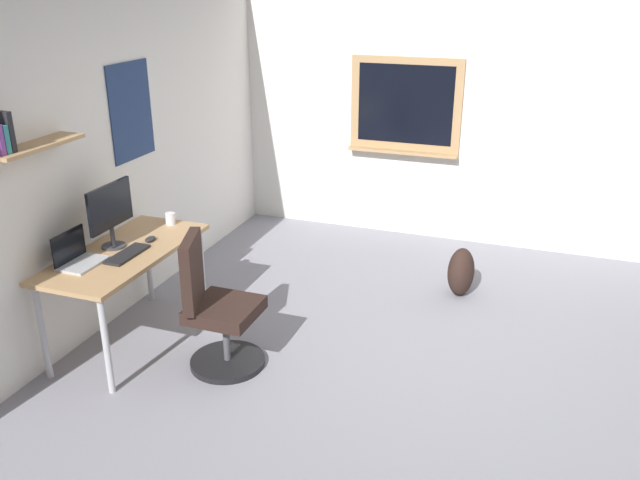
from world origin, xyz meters
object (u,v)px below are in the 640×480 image
keyboard (128,254)px  backpack (461,272)px  laptop (77,257)px  office_chair (215,312)px  coffee_mug (170,219)px  desk (125,260)px  computer_mouse (150,239)px  monitor_primary (110,211)px

keyboard → backpack: size_ratio=0.89×
laptop → backpack: laptop is taller
office_chair → coffee_mug: bearing=47.9°
backpack → desk: bearing=126.3°
laptop → computer_mouse: laptop is taller
computer_mouse → monitor_primary: bearing=135.4°
keyboard → coffee_mug: (0.64, 0.05, 0.04)m
keyboard → computer_mouse: size_ratio=3.56×
office_chair → backpack: 2.19m
laptop → keyboard: 0.33m
desk → coffee_mug: (0.57, -0.03, 0.12)m
keyboard → backpack: (1.65, -2.08, -0.52)m
laptop → backpack: size_ratio=0.75×
keyboard → computer_mouse: computer_mouse is taller
desk → laptop: bearing=153.9°
monitor_primary → desk: bearing=-108.6°
computer_mouse → backpack: computer_mouse is taller
monitor_primary → office_chair: bearing=-97.6°
monitor_primary → keyboard: monitor_primary is taller
keyboard → coffee_mug: size_ratio=4.02×
office_chair → computer_mouse: (0.29, 0.67, 0.33)m
keyboard → backpack: keyboard is taller
desk → laptop: (-0.30, 0.15, 0.13)m
desk → computer_mouse: 0.25m
computer_mouse → coffee_mug: bearing=8.0°
office_chair → backpack: size_ratio=2.29×
desk → keyboard: bearing=-130.9°
backpack → coffee_mug: bearing=115.5°
desk → backpack: bearing=-53.7°
desk → computer_mouse: bearing=-20.0°
laptop → monitor_primary: size_ratio=0.67×
desk → laptop: size_ratio=4.33×
desk → monitor_primary: 0.36m
office_chair → computer_mouse: size_ratio=9.13×
desk → keyboard: 0.13m
desk → coffee_mug: size_ratio=14.57×
backpack → computer_mouse: bearing=123.4°
coffee_mug → computer_mouse: bearing=-172.0°
keyboard → computer_mouse: (0.28, -0.00, 0.01)m
monitor_primary → backpack: size_ratio=1.12×
laptop → coffee_mug: laptop is taller
keyboard → laptop: bearing=136.2°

